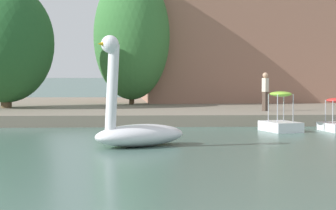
{
  "coord_description": "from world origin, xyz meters",
  "views": [
    {
      "loc": [
        -2.78,
        -6.25,
        2.24
      ],
      "look_at": [
        -1.47,
        17.93,
        1.12
      ],
      "focal_mm": 74.23,
      "sensor_mm": 36.0,
      "label": 1
    }
  ],
  "objects_px": {
    "person_on_path": "(265,90)",
    "pedal_boat_lime": "(281,121)",
    "tree_willow_overhanging": "(6,44)",
    "swan_boat": "(136,127)",
    "tree_willow_near_path": "(132,36)"
  },
  "relations": [
    {
      "from": "pedal_boat_lime",
      "to": "tree_willow_overhanging",
      "type": "relative_size",
      "value": 0.31
    },
    {
      "from": "tree_willow_overhanging",
      "to": "person_on_path",
      "type": "bearing_deg",
      "value": -15.48
    },
    {
      "from": "tree_willow_overhanging",
      "to": "person_on_path",
      "type": "distance_m",
      "value": 13.11
    },
    {
      "from": "swan_boat",
      "to": "tree_willow_overhanging",
      "type": "relative_size",
      "value": 0.52
    },
    {
      "from": "pedal_boat_lime",
      "to": "tree_willow_overhanging",
      "type": "distance_m",
      "value": 15.26
    },
    {
      "from": "person_on_path",
      "to": "pedal_boat_lime",
      "type": "bearing_deg",
      "value": -94.9
    },
    {
      "from": "swan_boat",
      "to": "pedal_boat_lime",
      "type": "bearing_deg",
      "value": 43.26
    },
    {
      "from": "swan_boat",
      "to": "pedal_boat_lime",
      "type": "xyz_separation_m",
      "value": [
        5.58,
        5.25,
        -0.19
      ]
    },
    {
      "from": "tree_willow_near_path",
      "to": "tree_willow_overhanging",
      "type": "bearing_deg",
      "value": -149.65
    },
    {
      "from": "swan_boat",
      "to": "tree_willow_near_path",
      "type": "bearing_deg",
      "value": 90.33
    },
    {
      "from": "tree_willow_near_path",
      "to": "person_on_path",
      "type": "distance_m",
      "value": 9.85
    },
    {
      "from": "person_on_path",
      "to": "tree_willow_near_path",
      "type": "bearing_deg",
      "value": 130.77
    },
    {
      "from": "tree_willow_overhanging",
      "to": "pedal_boat_lime",
      "type": "bearing_deg",
      "value": -36.48
    },
    {
      "from": "pedal_boat_lime",
      "to": "tree_willow_near_path",
      "type": "height_order",
      "value": "tree_willow_near_path"
    },
    {
      "from": "tree_willow_near_path",
      "to": "person_on_path",
      "type": "xyz_separation_m",
      "value": [
        6.15,
        -7.13,
        -2.88
      ]
    }
  ]
}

